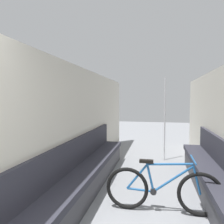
# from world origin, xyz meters

# --- Properties ---
(wall_left) EXTENTS (0.10, 9.05, 2.25)m
(wall_left) POSITION_xyz_m (-1.33, 2.93, 1.12)
(wall_left) COLOR beige
(wall_left) RESTS_ON ground
(bench_seat_row_left) EXTENTS (0.47, 4.67, 0.96)m
(bench_seat_row_left) POSITION_xyz_m (-1.07, 2.74, 0.32)
(bench_seat_row_left) COLOR #3D3D42
(bench_seat_row_left) RESTS_ON ground
(bench_seat_row_right) EXTENTS (0.47, 4.67, 0.96)m
(bench_seat_row_right) POSITION_xyz_m (1.07, 2.74, 0.32)
(bench_seat_row_right) COLOR #3D3D42
(bench_seat_row_right) RESTS_ON ground
(bicycle) EXTENTS (1.66, 0.46, 0.82)m
(bicycle) POSITION_xyz_m (0.23, 2.47, 0.34)
(bicycle) COLOR black
(bicycle) RESTS_ON ground
(grab_pole_near) EXTENTS (0.08, 0.08, 2.23)m
(grab_pole_near) POSITION_xyz_m (0.34, 5.28, 1.08)
(grab_pole_near) COLOR gray
(grab_pole_near) RESTS_ON ground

